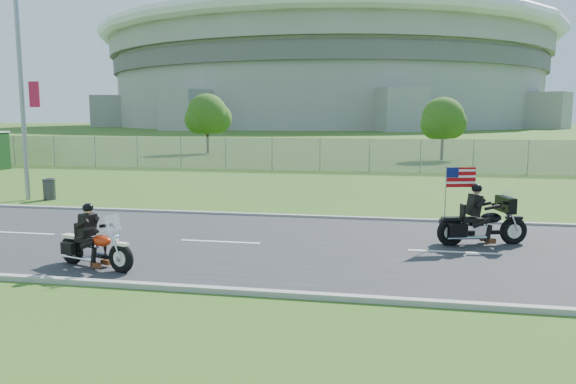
% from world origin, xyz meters
% --- Properties ---
extents(ground, '(420.00, 420.00, 0.00)m').
position_xyz_m(ground, '(0.00, 0.00, 0.00)').
color(ground, '#304616').
rests_on(ground, ground).
extents(road, '(120.00, 8.00, 0.04)m').
position_xyz_m(road, '(0.00, 0.00, 0.02)').
color(road, '#28282B').
rests_on(road, ground).
extents(curb_north, '(120.00, 0.18, 0.12)m').
position_xyz_m(curb_north, '(0.00, 4.05, 0.05)').
color(curb_north, '#9E9B93').
rests_on(curb_north, ground).
extents(curb_south, '(120.00, 0.18, 0.12)m').
position_xyz_m(curb_south, '(0.00, -4.05, 0.05)').
color(curb_south, '#9E9B93').
rests_on(curb_south, ground).
extents(fence, '(60.00, 0.03, 2.00)m').
position_xyz_m(fence, '(-5.00, 20.00, 1.00)').
color(fence, gray).
rests_on(fence, ground).
extents(stadium, '(140.40, 140.40, 29.20)m').
position_xyz_m(stadium, '(-20.00, 170.00, 15.58)').
color(stadium, '#A3A099').
rests_on(stadium, ground).
extents(streetlight, '(0.90, 2.46, 10.00)m').
position_xyz_m(streetlight, '(-11.98, 6.22, 5.64)').
color(streetlight, gray).
rests_on(streetlight, ground).
extents(tree_fence_near, '(3.52, 3.28, 4.75)m').
position_xyz_m(tree_fence_near, '(6.04, 30.04, 2.97)').
color(tree_fence_near, '#382316').
rests_on(tree_fence_near, ground).
extents(tree_fence_mid, '(3.96, 3.69, 5.30)m').
position_xyz_m(tree_fence_mid, '(-13.95, 34.04, 3.30)').
color(tree_fence_mid, '#382316').
rests_on(tree_fence_mid, ground).
extents(motorcycle_lead, '(2.13, 0.98, 1.48)m').
position_xyz_m(motorcycle_lead, '(-3.95, -2.95, 0.47)').
color(motorcycle_lead, black).
rests_on(motorcycle_lead, ground).
extents(motorcycle_follow, '(2.39, 1.12, 2.04)m').
position_xyz_m(motorcycle_follow, '(4.80, 1.00, 0.56)').
color(motorcycle_follow, black).
rests_on(motorcycle_follow, ground).
extents(trash_can, '(0.49, 0.49, 0.83)m').
position_xyz_m(trash_can, '(-11.15, 6.17, 0.41)').
color(trash_can, '#343438').
rests_on(trash_can, ground).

